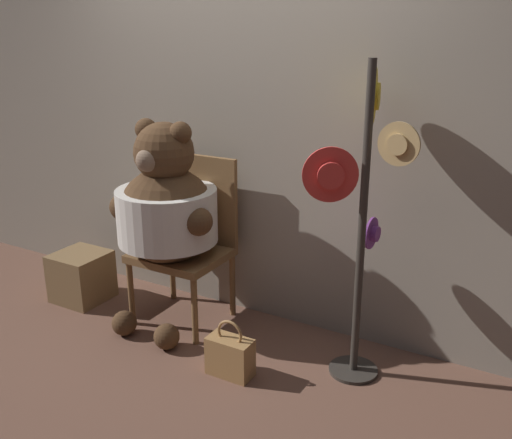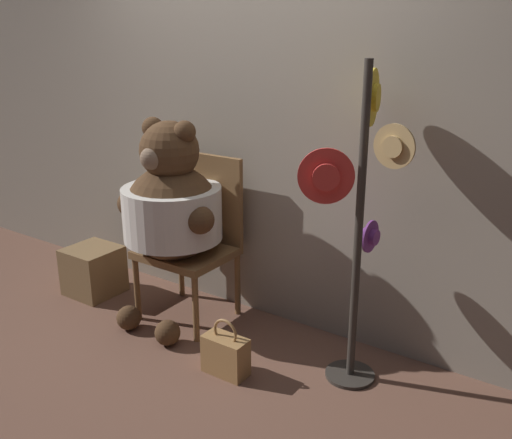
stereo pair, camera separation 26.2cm
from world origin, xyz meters
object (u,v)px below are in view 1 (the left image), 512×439
object	(u,v)px
chair	(189,235)
hat_display_rack	(361,207)
handbag_on_ground	(230,356)
teddy_bear	(166,209)

from	to	relation	value
chair	hat_display_rack	size ratio (longest dim) A/B	0.63
handbag_on_ground	chair	bearing A→B (deg)	141.44
chair	teddy_bear	size ratio (longest dim) A/B	0.80
chair	hat_display_rack	world-z (taller)	hat_display_rack
teddy_bear	hat_display_rack	world-z (taller)	hat_display_rack
teddy_bear	handbag_on_ground	distance (m)	1.00
chair	teddy_bear	xyz separation A→B (m)	(-0.04, -0.18, 0.22)
chair	handbag_on_ground	bearing A→B (deg)	-38.56
chair	teddy_bear	distance (m)	0.29
hat_display_rack	handbag_on_ground	size ratio (longest dim) A/B	5.08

